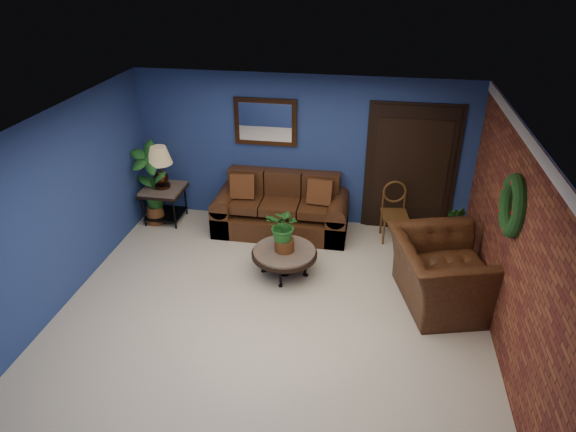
% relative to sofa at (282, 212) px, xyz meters
% --- Properties ---
extents(floor, '(5.50, 5.50, 0.00)m').
position_rel_sofa_xyz_m(floor, '(0.27, -2.08, -0.32)').
color(floor, beige).
rests_on(floor, ground).
extents(wall_back, '(5.50, 0.04, 2.50)m').
position_rel_sofa_xyz_m(wall_back, '(0.27, 0.42, 0.93)').
color(wall_back, navy).
rests_on(wall_back, ground).
extents(wall_left, '(0.04, 5.00, 2.50)m').
position_rel_sofa_xyz_m(wall_left, '(-2.48, -2.08, 0.93)').
color(wall_left, navy).
rests_on(wall_left, ground).
extents(wall_right_brick, '(0.04, 5.00, 2.50)m').
position_rel_sofa_xyz_m(wall_right_brick, '(3.02, -2.08, 0.93)').
color(wall_right_brick, brown).
rests_on(wall_right_brick, ground).
extents(ceiling, '(5.50, 5.00, 0.02)m').
position_rel_sofa_xyz_m(ceiling, '(0.27, -2.08, 2.18)').
color(ceiling, white).
rests_on(ceiling, wall_back).
extents(crown_molding, '(0.03, 5.00, 0.14)m').
position_rel_sofa_xyz_m(crown_molding, '(2.99, -2.08, 2.11)').
color(crown_molding, white).
rests_on(crown_molding, wall_right_brick).
extents(wall_mirror, '(1.02, 0.06, 0.77)m').
position_rel_sofa_xyz_m(wall_mirror, '(-0.33, 0.38, 1.40)').
color(wall_mirror, '#3C200F').
rests_on(wall_mirror, wall_back).
extents(closet_door, '(1.44, 0.06, 2.18)m').
position_rel_sofa_xyz_m(closet_door, '(2.02, 0.39, 0.73)').
color(closet_door, black).
rests_on(closet_door, wall_back).
extents(wreath, '(0.16, 0.72, 0.72)m').
position_rel_sofa_xyz_m(wreath, '(2.96, -2.03, 1.38)').
color(wreath, black).
rests_on(wreath, wall_right_brick).
extents(sofa, '(2.16, 0.93, 0.97)m').
position_rel_sofa_xyz_m(sofa, '(0.00, 0.00, 0.00)').
color(sofa, '#442813').
rests_on(sofa, ground).
extents(coffee_table, '(0.94, 0.94, 0.40)m').
position_rel_sofa_xyz_m(coffee_table, '(0.27, -1.31, 0.03)').
color(coffee_table, '#514D47').
rests_on(coffee_table, ground).
extents(end_table, '(0.68, 0.68, 0.62)m').
position_rel_sofa_xyz_m(end_table, '(-2.03, -0.03, 0.16)').
color(end_table, '#514D47').
rests_on(end_table, ground).
extents(table_lamp, '(0.42, 0.42, 0.70)m').
position_rel_sofa_xyz_m(table_lamp, '(-2.03, -0.03, 0.75)').
color(table_lamp, '#3C200F').
rests_on(table_lamp, end_table).
extents(side_chair, '(0.46, 0.46, 0.95)m').
position_rel_sofa_xyz_m(side_chair, '(1.81, 0.04, 0.22)').
color(side_chair, brown).
rests_on(side_chair, ground).
extents(armchair, '(1.54, 1.66, 0.90)m').
position_rel_sofa_xyz_m(armchair, '(2.42, -1.59, 0.13)').
color(armchair, '#442813').
rests_on(armchair, ground).
extents(coffee_plant, '(0.58, 0.54, 0.66)m').
position_rel_sofa_xyz_m(coffee_plant, '(0.27, -1.31, 0.44)').
color(coffee_plant, '#602F18').
rests_on(coffee_plant, coffee_table).
extents(floor_plant, '(0.44, 0.37, 0.88)m').
position_rel_sofa_xyz_m(floor_plant, '(2.62, -0.42, 0.15)').
color(floor_plant, '#602F18').
rests_on(floor_plant, ground).
extents(tall_plant, '(0.67, 0.50, 1.43)m').
position_rel_sofa_xyz_m(tall_plant, '(-2.18, -0.13, 0.45)').
color(tall_plant, brown).
rests_on(tall_plant, ground).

